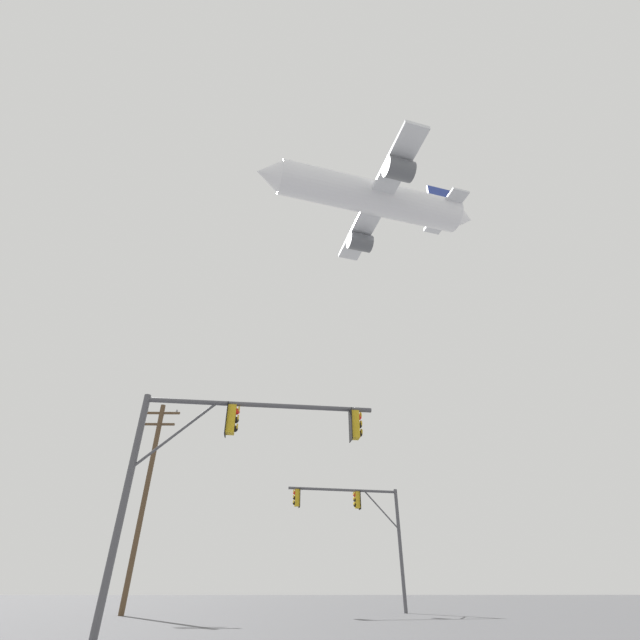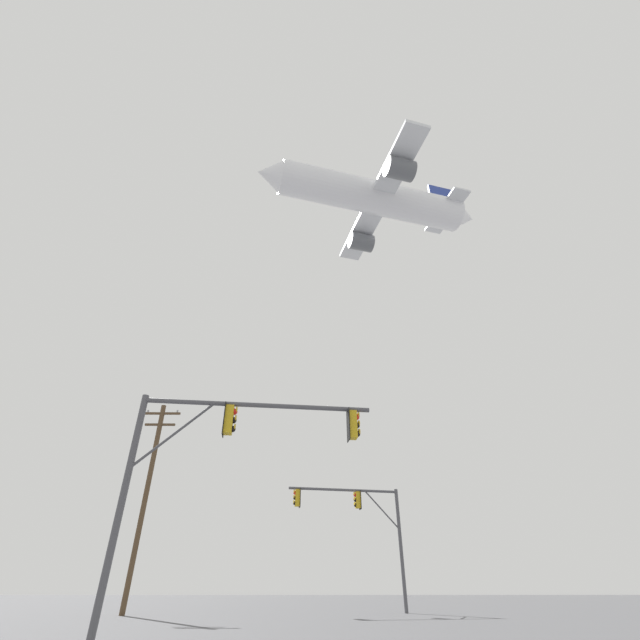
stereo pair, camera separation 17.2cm
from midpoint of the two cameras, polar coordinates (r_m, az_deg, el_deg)
The scene contains 4 objects.
signal_pole_near at distance 13.96m, azimuth -13.02°, elevation -15.99°, with size 7.28×1.07×6.36m.
signal_pole_far at distance 27.46m, azimuth 5.13°, elevation -24.40°, with size 6.54×1.38×6.22m.
utility_pole at distance 27.50m, azimuth -22.27°, elevation -20.35°, with size 2.20×0.28×10.73m.
airplane at distance 59.19m, azimuth 6.76°, elevation 15.75°, with size 30.17×23.30×8.28m.
Camera 1 is at (0.59, -5.62, 1.22)m, focal length 24.14 mm.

